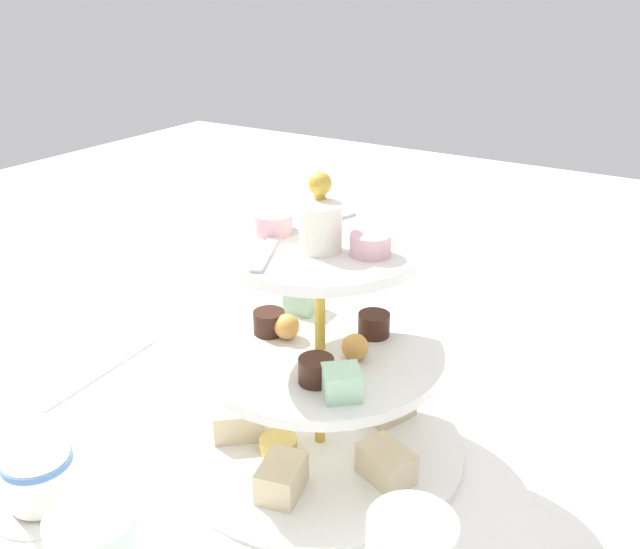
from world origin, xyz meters
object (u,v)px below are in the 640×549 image
object	(u,v)px
tiered_serving_stand	(320,376)
butter_knife_left	(598,421)
water_glass_tall_right	(324,290)
butter_knife_right	(99,372)
teacup_with_saucer	(41,481)

from	to	relation	value
tiered_serving_stand	butter_knife_left	xyz separation A→B (m)	(-0.19, 0.22, -0.08)
tiered_serving_stand	water_glass_tall_right	bearing A→B (deg)	-149.48
tiered_serving_stand	water_glass_tall_right	xyz separation A→B (m)	(-0.21, -0.12, -0.02)
water_glass_tall_right	butter_knife_left	world-z (taller)	water_glass_tall_right
butter_knife_left	tiered_serving_stand	bearing A→B (deg)	81.22
water_glass_tall_right	butter_knife_right	world-z (taller)	water_glass_tall_right
water_glass_tall_right	butter_knife_left	xyz separation A→B (m)	(0.02, 0.34, -0.06)
tiered_serving_stand	butter_knife_left	world-z (taller)	tiered_serving_stand
butter_knife_left	butter_knife_right	distance (m)	0.55
teacup_with_saucer	butter_knife_left	bearing A→B (deg)	134.62
butter_knife_left	butter_knife_right	xyz separation A→B (m)	(0.21, -0.51, 0.00)
water_glass_tall_right	teacup_with_saucer	distance (m)	0.40
teacup_with_saucer	tiered_serving_stand	bearing A→B (deg)	139.39
tiered_serving_stand	butter_knife_right	bearing A→B (deg)	-86.49
water_glass_tall_right	butter_knife_left	size ratio (longest dim) A/B	0.70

